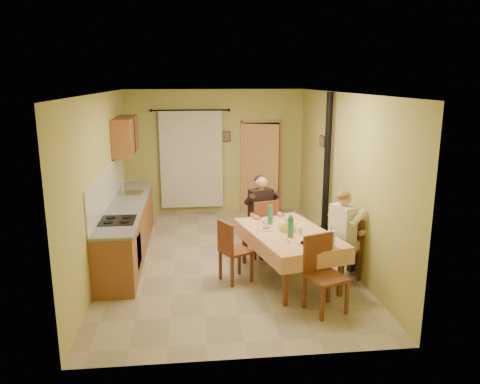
{
  "coord_description": "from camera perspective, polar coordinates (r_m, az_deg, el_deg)",
  "views": [
    {
      "loc": [
        -0.58,
        -7.57,
        3.02
      ],
      "look_at": [
        0.25,
        0.1,
        1.15
      ],
      "focal_mm": 35.0,
      "sensor_mm": 36.0,
      "label": 1
    }
  ],
  "objects": [
    {
      "name": "picture_back",
      "position": [
        10.65,
        -1.67,
        6.77
      ],
      "size": [
        0.19,
        0.03,
        0.23
      ],
      "primitive_type": "cube",
      "color": "black",
      "rests_on": "room_shell"
    },
    {
      "name": "upper_cabinets",
      "position": [
        9.41,
        -13.8,
        6.71
      ],
      "size": [
        0.35,
        1.4,
        0.7
      ],
      "primitive_type": "cube",
      "color": "brown",
      "rests_on": "room_shell"
    },
    {
      "name": "doorway",
      "position": [
        10.77,
        2.56,
        3.09
      ],
      "size": [
        0.96,
        0.35,
        2.15
      ],
      "color": "black",
      "rests_on": "ground"
    },
    {
      "name": "dining_table",
      "position": [
        7.29,
        5.92,
        -7.67
      ],
      "size": [
        1.54,
        2.1,
        0.76
      ],
      "rotation": [
        0.0,
        0.0,
        0.24
      ],
      "color": "#EEAB7B",
      "rests_on": "ground"
    },
    {
      "name": "chair_right",
      "position": [
        7.45,
        12.46,
        -8.21
      ],
      "size": [
        0.54,
        0.54,
        0.97
      ],
      "rotation": [
        0.0,
        0.0,
        1.98
      ],
      "color": "brown",
      "rests_on": "ground"
    },
    {
      "name": "stove_flue",
      "position": [
        8.77,
        10.43,
        0.24
      ],
      "size": [
        0.24,
        0.24,
        2.8
      ],
      "color": "black",
      "rests_on": "ground"
    },
    {
      "name": "man_far",
      "position": [
        8.06,
        2.63,
        -1.78
      ],
      "size": [
        0.64,
        0.56,
        1.39
      ],
      "rotation": [
        0.0,
        0.0,
        0.27
      ],
      "color": "black",
      "rests_on": "chair_far"
    },
    {
      "name": "kitchen_run",
      "position": [
        8.44,
        -13.59,
        -4.27
      ],
      "size": [
        0.64,
        3.64,
        1.56
      ],
      "color": "brown",
      "rests_on": "ground"
    },
    {
      "name": "picture_right",
      "position": [
        9.21,
        10.02,
        6.12
      ],
      "size": [
        0.03,
        0.31,
        0.21
      ],
      "primitive_type": "cube",
      "color": "brown",
      "rests_on": "room_shell"
    },
    {
      "name": "room_shell",
      "position": [
        7.68,
        -1.78,
        4.64
      ],
      "size": [
        4.04,
        6.04,
        2.82
      ],
      "color": "#C1BD63",
      "rests_on": "ground"
    },
    {
      "name": "chair_left",
      "position": [
        7.2,
        -0.62,
        -8.64
      ],
      "size": [
        0.54,
        0.54,
        0.96
      ],
      "rotation": [
        0.0,
        0.0,
        -1.1
      ],
      "color": "brown",
      "rests_on": "ground"
    },
    {
      "name": "chair_near",
      "position": [
        6.43,
        10.3,
        -11.69
      ],
      "size": [
        0.59,
        0.59,
        1.02
      ],
      "rotation": [
        0.0,
        0.0,
        3.5
      ],
      "color": "brown",
      "rests_on": "ground"
    },
    {
      "name": "man_right",
      "position": [
        7.24,
        12.61,
        -3.9
      ],
      "size": [
        0.6,
        0.65,
        1.39
      ],
      "rotation": [
        0.0,
        0.0,
        1.98
      ],
      "color": "beige",
      "rests_on": "chair_right"
    },
    {
      "name": "floor",
      "position": [
        8.17,
        -1.69,
        -8.08
      ],
      "size": [
        4.0,
        6.0,
        0.01
      ],
      "primitive_type": "cube",
      "color": "tan",
      "rests_on": "ground"
    },
    {
      "name": "chair_far",
      "position": [
        8.22,
        2.63,
        -5.75
      ],
      "size": [
        0.56,
        0.56,
        1.02
      ],
      "rotation": [
        0.0,
        0.0,
        0.27
      ],
      "color": "brown",
      "rests_on": "ground"
    },
    {
      "name": "tableware",
      "position": [
        7.06,
        6.48,
        -4.56
      ],
      "size": [
        0.94,
        1.56,
        0.33
      ],
      "color": "white",
      "rests_on": "dining_table"
    },
    {
      "name": "curtain",
      "position": [
        10.61,
        -5.94,
        4.02
      ],
      "size": [
        1.7,
        0.07,
        2.22
      ],
      "color": "black",
      "rests_on": "ground"
    }
  ]
}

